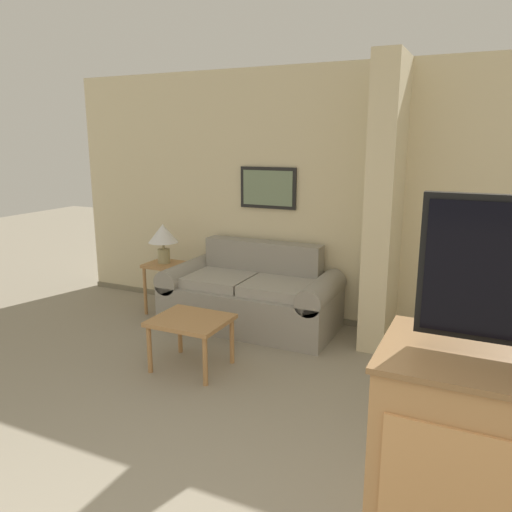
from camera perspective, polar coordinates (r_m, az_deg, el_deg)
name	(u,v)px	position (r m, az deg, el deg)	size (l,w,h in m)	color
wall_back	(384,202)	(5.02, 14.37, 6.04)	(7.28, 0.16, 2.60)	beige
wall_partition_pillar	(384,206)	(4.64, 14.47, 5.56)	(0.24, 0.62, 2.60)	beige
couch	(251,296)	(5.14, -0.53, -4.61)	(1.77, 0.84, 0.84)	gray
coffee_table	(191,325)	(4.21, -7.45, -7.81)	(0.61, 0.53, 0.44)	#B27F4C
side_table	(165,273)	(5.58, -10.40, -1.96)	(0.37, 0.37, 0.56)	#B27F4C
table_lamp	(163,236)	(5.48, -10.58, 2.26)	(0.32, 0.32, 0.43)	tan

